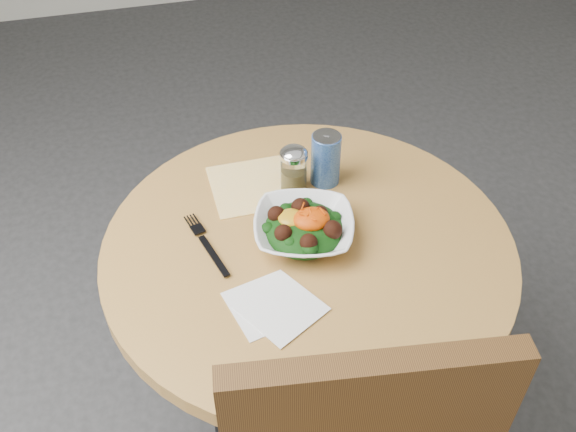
% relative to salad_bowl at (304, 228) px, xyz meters
% --- Properties ---
extents(ground, '(6.00, 6.00, 0.00)m').
position_rel_salad_bowl_xyz_m(ground, '(0.01, -0.01, -0.78)').
color(ground, '#2C2C2F').
rests_on(ground, ground).
extents(table, '(0.90, 0.90, 0.75)m').
position_rel_salad_bowl_xyz_m(table, '(0.01, -0.01, -0.23)').
color(table, black).
rests_on(table, ground).
extents(cloth_napkin, '(0.22, 0.20, 0.00)m').
position_rel_salad_bowl_xyz_m(cloth_napkin, '(-0.06, 0.20, -0.03)').
color(cloth_napkin, orange).
rests_on(cloth_napkin, table).
extents(paper_napkins, '(0.20, 0.19, 0.00)m').
position_rel_salad_bowl_xyz_m(paper_napkins, '(-0.11, -0.17, -0.03)').
color(paper_napkins, white).
rests_on(paper_napkins, table).
extents(salad_bowl, '(0.27, 0.27, 0.08)m').
position_rel_salad_bowl_xyz_m(salad_bowl, '(0.00, 0.00, 0.00)').
color(salad_bowl, white).
rests_on(salad_bowl, table).
extents(fork, '(0.07, 0.21, 0.00)m').
position_rel_salad_bowl_xyz_m(fork, '(-0.21, 0.04, -0.02)').
color(fork, black).
rests_on(fork, table).
extents(spice_shaker, '(0.07, 0.07, 0.12)m').
position_rel_salad_bowl_xyz_m(spice_shaker, '(0.02, 0.17, 0.03)').
color(spice_shaker, silver).
rests_on(spice_shaker, table).
extents(beverage_can, '(0.07, 0.07, 0.13)m').
position_rel_salad_bowl_xyz_m(beverage_can, '(0.10, 0.18, 0.04)').
color(beverage_can, navy).
rests_on(beverage_can, table).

